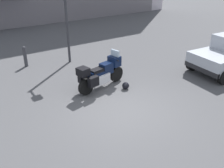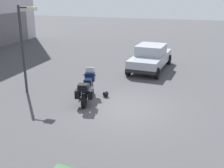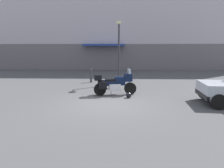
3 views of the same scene
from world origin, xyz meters
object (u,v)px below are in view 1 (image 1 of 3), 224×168
at_px(motorcycle, 101,73).
at_px(bollard_curbside, 25,56).
at_px(helmet, 126,86).
at_px(streetlamp_curbside, 67,9).

height_order(motorcycle, bollard_curbside, motorcycle).
xyz_separation_m(motorcycle, helmet, (0.73, -0.62, -0.48)).
bearing_deg(streetlamp_curbside, motorcycle, -93.74).
bearing_deg(helmet, streetlamp_curbside, 97.87).
height_order(helmet, streetlamp_curbside, streetlamp_curbside).
relative_size(motorcycle, helmet, 8.00).
height_order(motorcycle, streetlamp_curbside, streetlamp_curbside).
bearing_deg(motorcycle, bollard_curbside, 102.51).
xyz_separation_m(motorcycle, streetlamp_curbside, (0.21, 3.14, 1.94)).
distance_m(helmet, bollard_curbside, 5.19).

